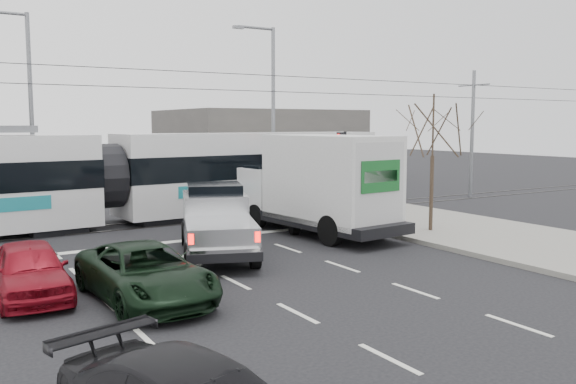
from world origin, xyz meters
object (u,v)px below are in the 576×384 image
street_lamp_near (270,104)px  box_truck (319,186)px  traffic_signal (342,156)px  street_lamp_far (26,100)px  navy_pickup (301,200)px  tram (105,178)px  red_car (30,270)px  green_car (145,273)px  bare_tree (433,131)px  silver_pickup (216,220)px

street_lamp_near → box_truck: (-3.26, -9.35, -3.30)m
traffic_signal → street_lamp_far: (-10.66, 9.50, 2.37)m
navy_pickup → traffic_signal: bearing=13.2°
tram → traffic_signal: bearing=-28.8°
street_lamp_far → red_car: street_lamp_far is taller
traffic_signal → box_truck: 3.19m
red_car → tram: bearing=67.6°
tram → box_truck: tram is taller
tram → navy_pickup: size_ratio=5.13×
street_lamp_near → street_lamp_far: (-11.50, 2.00, 0.00)m
tram → green_car: (-1.96, -10.87, -1.28)m
street_lamp_near → green_car: street_lamp_near is taller
box_truck → green_car: (-8.24, -5.01, -1.16)m
street_lamp_near → box_truck: street_lamp_near is taller
bare_tree → green_car: 12.53m
traffic_signal → street_lamp_near: 7.91m
bare_tree → street_lamp_far: street_lamp_far is taller
traffic_signal → box_truck: traffic_signal is taller
traffic_signal → street_lamp_far: bearing=138.3°
navy_pickup → silver_pickup: bearing=-133.5°
bare_tree → box_truck: 4.60m
tram → green_car: 11.12m
traffic_signal → street_lamp_near: size_ratio=0.40×
green_car → red_car: red_car is taller
silver_pickup → navy_pickup: size_ratio=1.19×
traffic_signal → street_lamp_far: street_lamp_far is taller
traffic_signal → navy_pickup: size_ratio=0.69×
silver_pickup → red_car: bearing=-138.0°
street_lamp_far → silver_pickup: size_ratio=1.45×
bare_tree → street_lamp_near: size_ratio=0.56×
green_car → red_car: (-2.23, 1.62, 0.02)m
tram → box_truck: (6.27, -5.85, -0.13)m
navy_pickup → street_lamp_far: bearing=148.5°
street_lamp_near → navy_pickup: bearing=-110.8°
green_car → street_lamp_near: bearing=48.6°
street_lamp_far → green_car: 16.97m
bare_tree → silver_pickup: 8.71m
tram → silver_pickup: 7.19m
traffic_signal → green_car: traffic_signal is taller
tram → navy_pickup: (6.73, -3.91, -0.91)m
street_lamp_far → green_car: bearing=-90.0°
bare_tree → navy_pickup: bearing=127.1°
bare_tree → tram: size_ratio=0.19×
navy_pickup → red_car: 12.16m
bare_tree → silver_pickup: (-8.20, 1.05, -2.73)m
bare_tree → box_truck: (-3.55, 2.15, -1.98)m
green_car → red_car: 2.76m
tram → navy_pickup: bearing=-34.3°
tram → red_car: (-4.19, -9.24, -1.27)m
street_lamp_near → navy_pickup: street_lamp_near is taller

